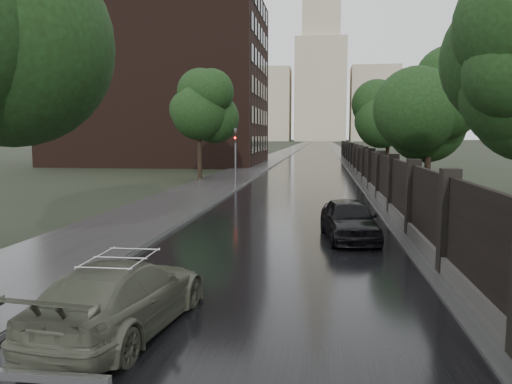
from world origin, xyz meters
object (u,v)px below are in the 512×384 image
Objects in this scene: tree_left_far at (199,113)px; tree_right_b at (430,110)px; traffic_light at (236,152)px; tree_right_c at (388,120)px; volga_sedan at (122,296)px; car_right_near at (349,219)px.

tree_right_b is at bearing -27.30° from tree_left_far.
tree_right_c is at bearing 51.82° from traffic_light.
tree_left_far is 1.64× the size of volga_sedan.
volga_sedan is at bearing -78.74° from tree_left_far.
tree_right_c is 1.56× the size of volga_sedan.
tree_left_far reaches higher than traffic_light.
tree_right_b and tree_right_c have the same top height.
tree_right_b is 1.75× the size of traffic_light.
volga_sedan is at bearing -113.98° from tree_right_b.
tree_left_far reaches higher than tree_right_c.
tree_left_far is at bearing -147.17° from tree_right_c.
volga_sedan is (2.19, -24.60, -1.74)m from traffic_light.
tree_left_far reaches higher than tree_right_b.
tree_right_c is 1.75× the size of traffic_light.
traffic_light is 17.41m from car_right_near.
tree_right_c reaches higher than volga_sedan.
car_right_near is (4.47, 8.60, 0.04)m from volga_sedan.
tree_right_c is 19.26m from traffic_light.
tree_left_far is 30.53m from volga_sedan.
tree_right_b is at bearing -107.68° from volga_sedan.
volga_sedan is at bearing -124.21° from car_right_near.
traffic_light is 24.75m from volga_sedan.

